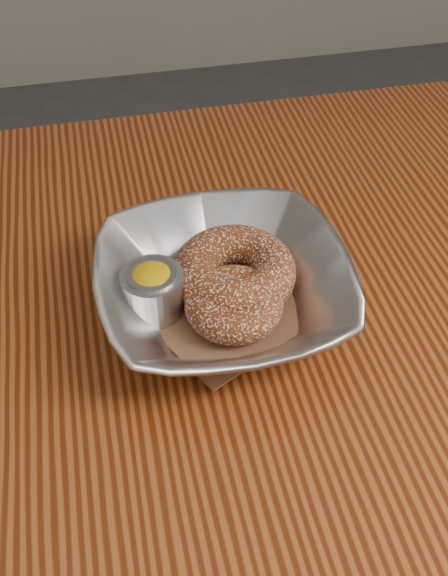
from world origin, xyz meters
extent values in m
cube|color=brown|center=(0.00, 0.00, 0.73)|extent=(1.20, 0.80, 0.04)
imported|color=#B7BABF|center=(-0.11, 0.02, 0.78)|extent=(0.23, 0.23, 0.06)
cube|color=brown|center=(-0.11, 0.02, 0.76)|extent=(0.20, 0.20, 0.00)
torus|color=maroon|center=(-0.10, 0.04, 0.78)|extent=(0.15, 0.15, 0.04)
torus|color=maroon|center=(-0.11, 0.01, 0.78)|extent=(0.09, 0.09, 0.03)
cylinder|color=#B7BABF|center=(-0.18, 0.03, 0.78)|extent=(0.06, 0.06, 0.04)
cylinder|color=gray|center=(-0.18, 0.03, 0.78)|extent=(0.05, 0.05, 0.04)
ellipsoid|color=#F2BA07|center=(-0.18, 0.03, 0.80)|extent=(0.04, 0.04, 0.03)
camera|label=1|loc=(-0.21, -0.41, 1.22)|focal=42.00mm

